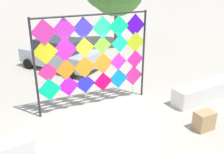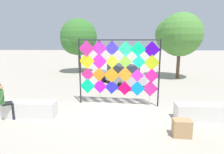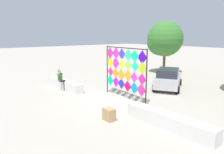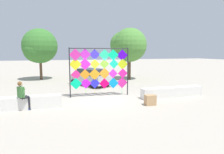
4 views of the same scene
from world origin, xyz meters
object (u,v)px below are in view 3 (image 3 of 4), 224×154
(seated_vendor, at_px, (61,78))
(parked_car, at_px, (168,78))
(kite_display_rack, at_px, (124,69))
(cardboard_box_large, at_px, (109,114))
(tree_far_right, at_px, (164,40))

(seated_vendor, height_order, parked_car, seated_vendor)
(kite_display_rack, height_order, cardboard_box_large, kite_display_rack)
(cardboard_box_large, relative_size, tree_far_right, 0.11)
(cardboard_box_large, bearing_deg, parked_car, 104.63)
(kite_display_rack, distance_m, tree_far_right, 10.26)
(seated_vendor, height_order, tree_far_right, tree_far_right)
(cardboard_box_large, bearing_deg, seated_vendor, 171.61)
(kite_display_rack, relative_size, parked_car, 0.94)
(parked_car, height_order, cardboard_box_large, parked_car)
(kite_display_rack, xyz_separation_m, parked_car, (0.24, 4.21, -1.13))
(parked_car, bearing_deg, kite_display_rack, -93.25)
(kite_display_rack, xyz_separation_m, tree_far_right, (-4.05, 9.30, 1.51))
(cardboard_box_large, height_order, tree_far_right, tree_far_right)
(seated_vendor, xyz_separation_m, parked_car, (4.60, 6.22, -0.13))
(kite_display_rack, xyz_separation_m, cardboard_box_large, (2.11, -2.97, -1.59))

